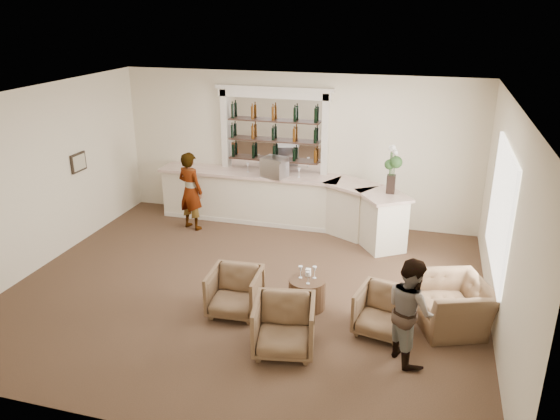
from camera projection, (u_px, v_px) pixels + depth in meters
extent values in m
plane|color=brown|center=(247.00, 288.00, 9.50)|extent=(8.00, 8.00, 0.00)
cube|color=#EEE2C5|center=(297.00, 149.00, 12.07)|extent=(8.00, 0.04, 3.30)
cube|color=#EEE2C5|center=(37.00, 179.00, 9.93)|extent=(0.04, 7.00, 3.30)
cube|color=#EEE2C5|center=(505.00, 224.00, 7.90)|extent=(0.04, 7.00, 3.30)
cube|color=silver|center=(242.00, 98.00, 8.33)|extent=(8.00, 7.00, 0.04)
cube|color=white|center=(500.00, 209.00, 8.34)|extent=(0.05, 2.40, 1.90)
cube|color=black|center=(78.00, 162.00, 11.00)|extent=(0.04, 0.46, 0.38)
cube|color=#C0B799|center=(79.00, 162.00, 11.00)|extent=(0.01, 0.38, 0.30)
cube|color=white|center=(250.00, 197.00, 12.40)|extent=(4.00, 0.70, 1.08)
cube|color=beige|center=(249.00, 173.00, 12.18)|extent=(4.10, 0.82, 0.06)
cube|color=white|center=(351.00, 210.00, 11.59)|extent=(1.12, 1.04, 1.08)
cube|color=beige|center=(352.00, 185.00, 11.37)|extent=(1.27, 1.19, 0.06)
cube|color=white|center=(382.00, 222.00, 10.95)|extent=(1.08, 1.14, 1.08)
cube|color=beige|center=(384.00, 196.00, 10.73)|extent=(1.24, 1.29, 0.06)
cube|color=silver|center=(246.00, 222.00, 12.27)|extent=(4.00, 0.06, 0.10)
cube|color=white|center=(275.00, 134.00, 12.07)|extent=(2.15, 0.02, 1.65)
cube|color=silver|center=(226.00, 153.00, 12.48)|extent=(0.14, 0.16, 2.90)
cube|color=silver|center=(325.00, 160.00, 11.90)|extent=(0.14, 0.16, 2.90)
cube|color=silver|center=(274.00, 94.00, 11.70)|extent=(2.52, 0.16, 0.18)
cube|color=silver|center=(274.00, 88.00, 11.66)|extent=(2.64, 0.20, 0.08)
cube|color=#36231B|center=(273.00, 160.00, 12.17)|extent=(2.05, 0.20, 0.03)
cube|color=#36231B|center=(273.00, 141.00, 12.02)|extent=(2.05, 0.20, 0.03)
cube|color=#36231B|center=(273.00, 121.00, 11.86)|extent=(2.05, 0.20, 0.03)
cylinder|color=#4B3120|center=(307.00, 293.00, 8.83)|extent=(0.60, 0.60, 0.50)
imported|color=gray|center=(191.00, 191.00, 11.78)|extent=(0.73, 0.60, 1.72)
imported|color=gray|center=(410.00, 310.00, 7.37)|extent=(0.88, 0.93, 1.52)
imported|color=brown|center=(235.00, 292.00, 8.63)|extent=(0.84, 0.86, 0.74)
imported|color=brown|center=(284.00, 326.00, 7.67)|extent=(0.99, 1.01, 0.79)
imported|color=brown|center=(383.00, 311.00, 8.11)|extent=(0.89, 0.91, 0.70)
imported|color=brown|center=(453.00, 304.00, 8.27)|extent=(1.34, 1.42, 0.74)
cube|color=#ACACB0|center=(275.00, 167.00, 11.73)|extent=(0.58, 0.53, 0.43)
cube|color=black|center=(391.00, 184.00, 10.73)|extent=(0.17, 0.17, 0.37)
cube|color=white|center=(308.00, 272.00, 8.85)|extent=(0.08, 0.08, 0.12)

